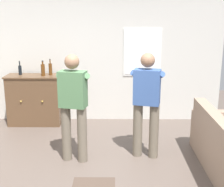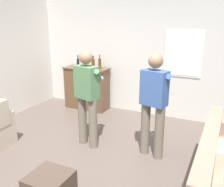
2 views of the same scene
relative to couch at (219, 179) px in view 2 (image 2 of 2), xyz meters
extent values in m
plane|color=brown|center=(-1.93, -0.06, -0.34)|extent=(10.40, 10.40, 0.00)
cube|color=beige|center=(-1.93, 2.60, 1.06)|extent=(5.20, 0.12, 2.80)
cube|color=silver|center=(-0.99, 2.53, 1.12)|extent=(0.78, 0.02, 0.98)
cube|color=white|center=(-0.99, 2.53, 1.12)|extent=(0.70, 0.03, 0.90)
cube|color=gray|center=(-0.16, 0.00, 0.32)|extent=(0.18, 2.13, 0.48)
cube|color=beige|center=(-0.03, 0.00, 0.26)|extent=(0.15, 0.40, 0.36)
cube|color=#B2A38E|center=(-3.75, 0.04, -0.04)|extent=(0.65, 0.16, 0.60)
cube|color=brown|center=(-3.21, 2.24, 0.16)|extent=(1.06, 0.44, 1.00)
cube|color=brown|center=(-3.21, 2.24, 0.68)|extent=(1.10, 0.48, 0.03)
sphere|color=#B79338|center=(-3.43, 2.00, 0.22)|extent=(0.04, 0.04, 0.04)
sphere|color=#B79338|center=(-3.00, 2.00, 0.22)|extent=(0.04, 0.04, 0.04)
cylinder|color=#593314|center=(-3.00, 2.20, 0.81)|extent=(0.08, 0.08, 0.23)
cylinder|color=#593314|center=(-3.00, 2.20, 0.96)|extent=(0.03, 0.03, 0.06)
cylinder|color=#262626|center=(-3.00, 2.20, 0.99)|extent=(0.04, 0.04, 0.02)
cylinder|color=black|center=(-3.49, 2.30, 0.79)|extent=(0.07, 0.07, 0.19)
cylinder|color=black|center=(-3.49, 2.30, 0.92)|extent=(0.02, 0.02, 0.08)
cylinder|color=#262626|center=(-3.49, 2.30, 0.97)|extent=(0.03, 0.03, 0.02)
cylinder|color=#593314|center=(-2.86, 2.28, 0.81)|extent=(0.07, 0.07, 0.23)
cylinder|color=#593314|center=(-2.86, 2.28, 0.97)|extent=(0.02, 0.02, 0.07)
cylinder|color=#262626|center=(-2.86, 2.28, 1.01)|extent=(0.03, 0.03, 0.02)
cylinder|color=#6B6051|center=(-2.32, 0.62, 0.10)|extent=(0.15, 0.15, 0.88)
cylinder|color=#6B6051|center=(-2.06, 0.56, 0.10)|extent=(0.15, 0.15, 0.88)
cube|color=#4C754C|center=(-2.19, 0.59, 0.82)|extent=(0.44, 0.31, 0.55)
sphere|color=#8C664C|center=(-2.19, 0.59, 1.23)|extent=(0.22, 0.22, 0.22)
cylinder|color=#4C754C|center=(-2.26, 0.77, 0.93)|extent=(0.39, 0.35, 0.29)
cylinder|color=#4C754C|center=(-2.04, 0.72, 0.93)|extent=(0.25, 0.44, 0.29)
cube|color=white|center=(-2.12, 0.90, 0.84)|extent=(0.16, 0.07, 0.04)
cylinder|color=#6B6051|center=(-1.19, 0.77, 0.10)|extent=(0.15, 0.15, 0.88)
cylinder|color=#6B6051|center=(-0.94, 0.71, 0.10)|extent=(0.15, 0.15, 0.88)
cube|color=#385693|center=(-1.07, 0.74, 0.82)|extent=(0.44, 0.31, 0.55)
sphere|color=#8C664C|center=(-1.07, 0.74, 1.23)|extent=(0.22, 0.22, 0.22)
cylinder|color=#385693|center=(-1.14, 0.92, 0.93)|extent=(0.39, 0.35, 0.29)
cylinder|color=#385693|center=(-0.92, 0.87, 0.93)|extent=(0.24, 0.44, 0.29)
cube|color=white|center=(-0.99, 1.05, 0.84)|extent=(0.16, 0.08, 0.04)
camera|label=1|loc=(-1.56, -3.92, 1.94)|focal=50.00mm
camera|label=2|loc=(-0.04, -2.86, 1.84)|focal=40.00mm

